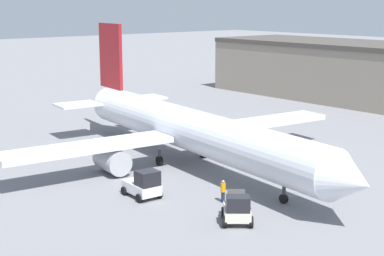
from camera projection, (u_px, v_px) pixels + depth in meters
ground_plane at (192, 166)px, 54.73m from camera, size 400.00×400.00×0.00m
airplane at (186, 129)px, 54.90m from camera, size 42.27×34.94×12.62m
ground_crew_worker at (223, 191)px, 44.51m from camera, size 0.39×0.39×1.75m
baggage_tug at (144, 185)px, 45.57m from camera, size 3.31×2.26×2.30m
belt_loader_truck at (237, 210)px, 40.16m from camera, size 3.31×3.25×2.14m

